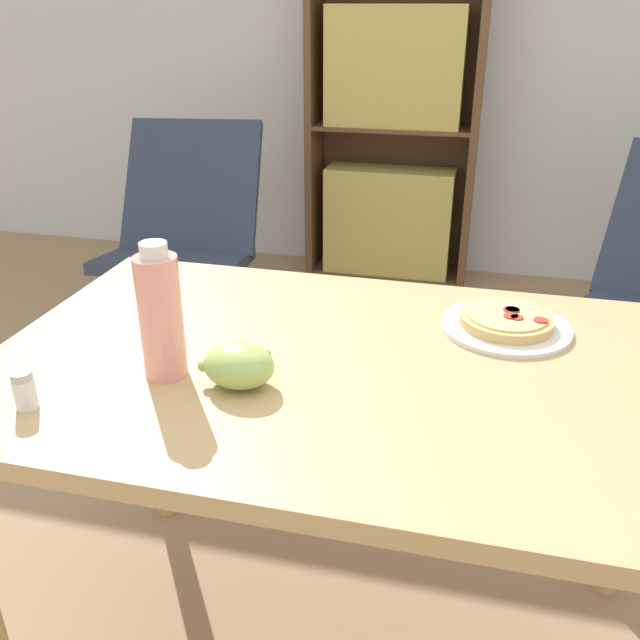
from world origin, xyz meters
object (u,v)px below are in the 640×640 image
at_px(pizza_on_plate, 506,323).
at_px(salt_shaker, 24,390).
at_px(bookshelf, 392,141).
at_px(grape_bunch, 239,366).
at_px(drink_bottle, 161,315).
at_px(lounge_chair_near, 187,266).

distance_m(pizza_on_plate, salt_shaker, 0.89).
relative_size(pizza_on_plate, salt_shaker, 3.90).
bearing_deg(bookshelf, pizza_on_plate, -76.11).
distance_m(grape_bunch, drink_bottle, 0.16).
bearing_deg(pizza_on_plate, grape_bunch, -143.00).
xyz_separation_m(grape_bunch, lounge_chair_near, (-0.89, 1.69, -0.52)).
bearing_deg(salt_shaker, drink_bottle, 42.62).
xyz_separation_m(pizza_on_plate, grape_bunch, (-0.44, -0.33, 0.02)).
bearing_deg(lounge_chair_near, pizza_on_plate, -54.54).
bearing_deg(salt_shaker, pizza_on_plate, 32.77).
bearing_deg(bookshelf, salt_shaker, -94.31).
xyz_separation_m(grape_bunch, bookshelf, (-0.10, 2.55, -0.08)).
bearing_deg(bookshelf, grape_bunch, -87.64).
xyz_separation_m(grape_bunch, salt_shaker, (-0.31, -0.15, -0.01)).
height_order(drink_bottle, lounge_chair_near, drink_bottle).
relative_size(grape_bunch, lounge_chair_near, 0.15).
height_order(drink_bottle, salt_shaker, drink_bottle).
bearing_deg(drink_bottle, salt_shaker, -137.38).
relative_size(pizza_on_plate, drink_bottle, 1.06).
xyz_separation_m(pizza_on_plate, salt_shaker, (-0.75, -0.48, 0.02)).
height_order(grape_bunch, bookshelf, bookshelf).
xyz_separation_m(salt_shaker, bookshelf, (0.20, 2.70, -0.08)).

